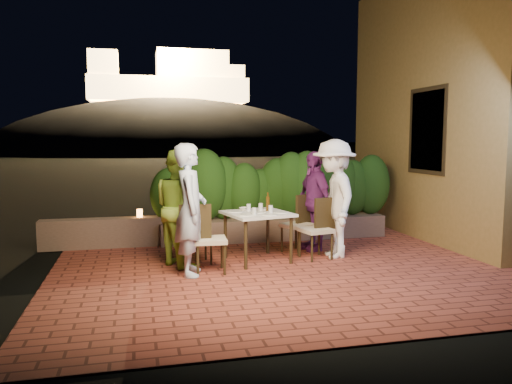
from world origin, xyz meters
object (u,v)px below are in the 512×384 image
object	(u,v)px
chair_left_front	(210,238)
diner_white	(334,199)
diner_blue	(190,210)
parapet_lamp	(140,213)
chair_right_back	(297,224)
diner_purple	(314,201)
dining_table	(258,237)
chair_left_back	(198,235)
beer_bottle	(268,202)
bowl	(244,209)
chair_right_front	(316,229)
diner_green	(179,207)

from	to	relation	value
chair_left_front	diner_white	size ratio (longest dim) A/B	0.52
diner_blue	parapet_lamp	size ratio (longest dim) A/B	12.89
chair_right_back	parapet_lamp	xyz separation A→B (m)	(-2.51, 1.11, 0.10)
diner_white	diner_purple	xyz separation A→B (m)	(-0.13, 0.56, -0.10)
dining_table	parapet_lamp	world-z (taller)	dining_table
chair_right_back	diner_blue	distance (m)	2.12
chair_left_back	diner_white	bearing A→B (deg)	-10.01
dining_table	diner_white	bearing A→B (deg)	-1.18
beer_bottle	diner_blue	size ratio (longest dim) A/B	0.16
bowl	chair_right_front	xyz separation A→B (m)	(1.05, -0.38, -0.30)
bowl	chair_left_front	bearing A→B (deg)	-129.86
diner_green	diner_purple	size ratio (longest dim) A/B	1.04
beer_bottle	bowl	world-z (taller)	beer_bottle
dining_table	chair_right_front	bearing A→B (deg)	-4.03
diner_blue	bowl	bearing A→B (deg)	-40.68
chair_left_front	chair_right_front	xyz separation A→B (m)	(1.71, 0.41, -0.01)
bowl	chair_right_front	size ratio (longest dim) A/B	0.16
diner_purple	bowl	bearing A→B (deg)	-87.58
bowl	chair_right_back	xyz separation A→B (m)	(0.91, 0.11, -0.30)
bowl	chair_right_back	world-z (taller)	chair_right_back
dining_table	bowl	world-z (taller)	bowl
beer_bottle	parapet_lamp	bearing A→B (deg)	143.37
chair_left_front	dining_table	bearing A→B (deg)	34.53
chair_left_front	chair_right_back	world-z (taller)	chair_left_front
bowl	diner_green	distance (m)	1.07
chair_left_back	diner_green	size ratio (longest dim) A/B	0.49
beer_bottle	parapet_lamp	world-z (taller)	beer_bottle
diner_green	parapet_lamp	distance (m)	1.62
dining_table	chair_right_front	distance (m)	0.92
chair_right_front	diner_blue	world-z (taller)	diner_blue
diner_purple	parapet_lamp	distance (m)	3.02
chair_right_front	diner_purple	size ratio (longest dim) A/B	0.57
chair_right_back	dining_table	bearing A→B (deg)	-2.53
diner_green	chair_right_front	bearing A→B (deg)	-119.95
diner_purple	dining_table	bearing A→B (deg)	-71.70
chair_right_front	diner_green	world-z (taller)	diner_green
diner_white	bowl	bearing A→B (deg)	-98.46
parapet_lamp	chair_right_back	bearing A→B (deg)	-23.85
dining_table	chair_left_front	size ratio (longest dim) A/B	0.94
diner_green	diner_purple	xyz separation A→B (m)	(2.27, 0.48, -0.03)
beer_bottle	chair_left_back	size ratio (longest dim) A/B	0.34
chair_left_back	diner_blue	xyz separation A→B (m)	(-0.17, -0.60, 0.48)
chair_left_front	parapet_lamp	bearing A→B (deg)	118.56
chair_right_back	diner_purple	world-z (taller)	diner_purple
bowl	chair_left_front	world-z (taller)	chair_left_front
bowl	chair_right_front	world-z (taller)	chair_right_front
chair_left_back	parapet_lamp	xyz separation A→B (m)	(-0.84, 1.46, 0.15)
diner_white	diner_green	bearing A→B (deg)	-86.25
chair_right_back	parapet_lamp	bearing A→B (deg)	-55.34
chair_right_front	parapet_lamp	size ratio (longest dim) A/B	6.76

